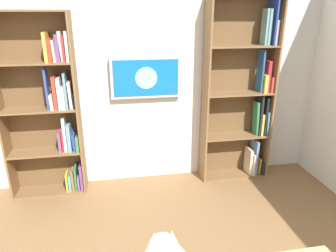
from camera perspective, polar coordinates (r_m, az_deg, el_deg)
wall_back at (r=3.65m, az=-4.95°, el=9.67°), size 4.52×0.06×2.70m
bookshelf_left at (r=3.87m, az=14.25°, el=5.60°), size 0.85×0.28×2.23m
bookshelf_right at (r=3.63m, az=-21.37°, el=2.91°), size 0.83×0.28×2.06m
wall_mounted_tv at (r=3.58m, az=-4.17°, el=9.09°), size 0.82×0.07×0.48m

